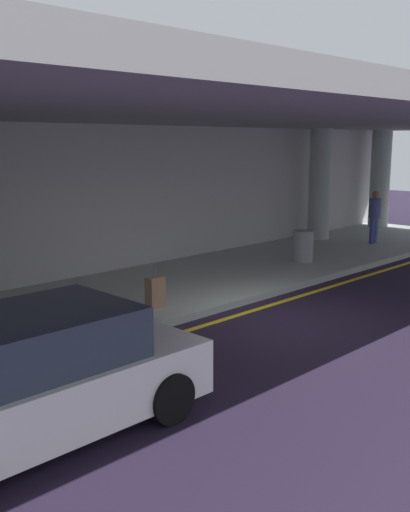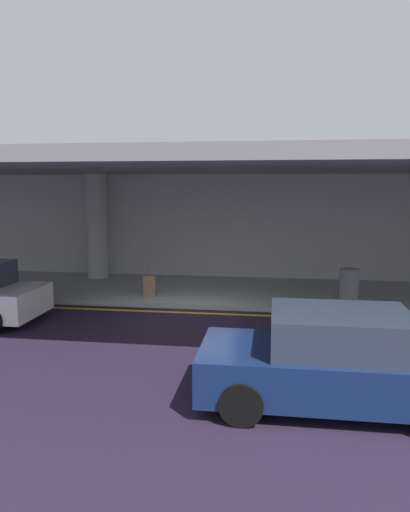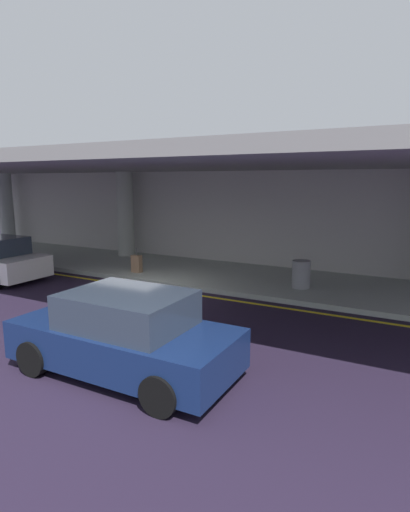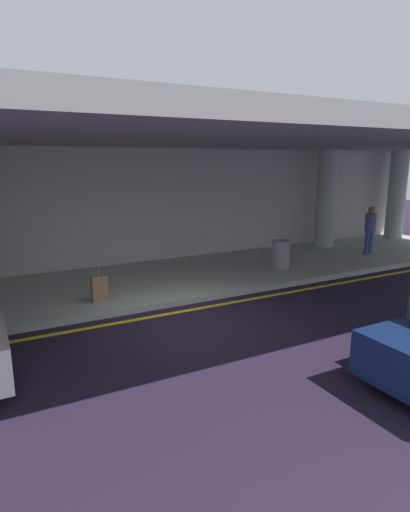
# 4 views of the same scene
# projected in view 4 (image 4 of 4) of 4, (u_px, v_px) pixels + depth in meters

# --- Properties ---
(ground_plane) EXTENTS (60.00, 60.00, 0.00)m
(ground_plane) POSITION_uv_depth(u_px,v_px,m) (187.00, 321.00, 9.23)
(ground_plane) COLOR #241A2F
(sidewalk) EXTENTS (26.00, 4.20, 0.15)m
(sidewalk) POSITION_uv_depth(u_px,v_px,m) (139.00, 283.00, 11.88)
(sidewalk) COLOR #A5AFA6
(sidewalk) RESTS_ON ground
(lane_stripe_yellow) EXTENTS (26.00, 0.14, 0.01)m
(lane_stripe_yellow) POSITION_uv_depth(u_px,v_px,m) (176.00, 312.00, 9.76)
(lane_stripe_yellow) COLOR yellow
(lane_stripe_yellow) RESTS_ON ground
(support_column_center) EXTENTS (0.74, 0.74, 3.65)m
(support_column_center) POSITION_uv_depth(u_px,v_px,m) (326.00, 199.00, 16.26)
(support_column_center) COLOR #A8B3AB
(support_column_center) RESTS_ON sidewalk
(support_column_right_mid) EXTENTS (0.74, 0.74, 3.65)m
(support_column_right_mid) POSITION_uv_depth(u_px,v_px,m) (397.00, 195.00, 18.09)
(support_column_right_mid) COLOR #A5B6AB
(support_column_right_mid) RESTS_ON sidewalk
(ceiling_overhang) EXTENTS (28.00, 13.20, 0.30)m
(ceiling_overhang) POSITION_uv_depth(u_px,v_px,m) (141.00, 138.00, 10.60)
(ceiling_overhang) COLOR gray
(ceiling_overhang) RESTS_ON support_column_far_left
(terminal_back_wall) EXTENTS (26.00, 0.30, 3.80)m
(terminal_back_wall) POSITION_uv_depth(u_px,v_px,m) (113.00, 209.00, 13.42)
(terminal_back_wall) COLOR #B8B5B1
(terminal_back_wall) RESTS_ON ground
(traveler_with_luggage) EXTENTS (0.38, 0.38, 1.68)m
(traveler_with_luggage) POSITION_uv_depth(u_px,v_px,m) (370.00, 227.00, 15.07)
(traveler_with_luggage) COLOR #3D448B
(traveler_with_luggage) RESTS_ON sidewalk
(suitcase_upright_primary) EXTENTS (0.36, 0.22, 0.90)m
(suitcase_upright_primary) POSITION_uv_depth(u_px,v_px,m) (99.00, 289.00, 10.02)
(suitcase_upright_primary) COLOR #926E50
(suitcase_upright_primary) RESTS_ON sidewalk
(trash_bin_steel) EXTENTS (0.56, 0.56, 0.85)m
(trash_bin_steel) POSITION_uv_depth(u_px,v_px,m) (281.00, 254.00, 13.23)
(trash_bin_steel) COLOR gray
(trash_bin_steel) RESTS_ON sidewalk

